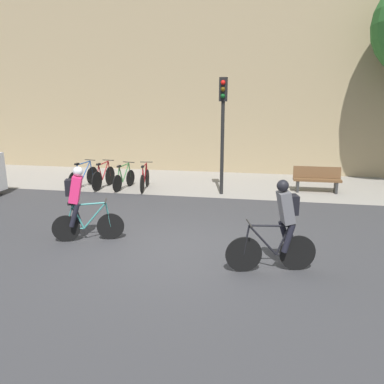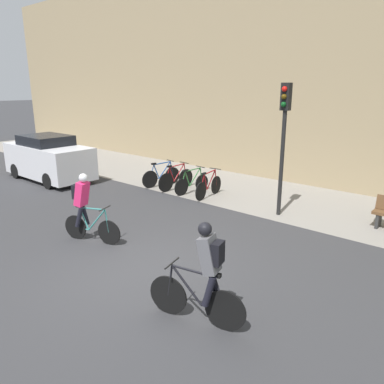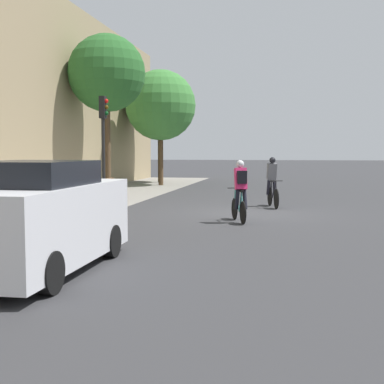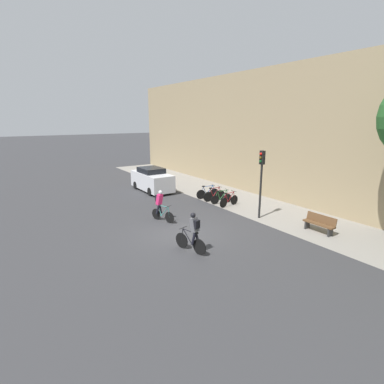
{
  "view_description": "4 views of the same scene",
  "coord_description": "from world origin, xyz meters",
  "px_view_note": "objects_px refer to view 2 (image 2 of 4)",
  "views": [
    {
      "loc": [
        1.72,
        -7.48,
        3.23
      ],
      "look_at": [
        0.02,
        1.73,
        0.87
      ],
      "focal_mm": 35.0,
      "sensor_mm": 36.0,
      "label": 1
    },
    {
      "loc": [
        5.49,
        -4.87,
        3.79
      ],
      "look_at": [
        -0.86,
        2.53,
        1.03
      ],
      "focal_mm": 35.0,
      "sensor_mm": 36.0,
      "label": 2
    },
    {
      "loc": [
        -17.23,
        -1.2,
        2.02
      ],
      "look_at": [
        -2.35,
        1.46,
        0.85
      ],
      "focal_mm": 50.0,
      "sensor_mm": 36.0,
      "label": 3
    },
    {
      "loc": [
        12.04,
        -7.27,
        5.61
      ],
      "look_at": [
        -2.24,
        2.19,
        1.39
      ],
      "focal_mm": 28.0,
      "sensor_mm": 36.0,
      "label": 4
    }
  ],
  "objects_px": {
    "cyclist_pink": "(85,205)",
    "parked_bike_1": "(176,179)",
    "parked_bike_0": "(161,176)",
    "parked_car": "(49,158)",
    "parked_bike_3": "(209,186)",
    "cyclist_grey": "(205,272)",
    "traffic_light_pole": "(284,126)",
    "parked_bike_2": "(192,183)"
  },
  "relations": [
    {
      "from": "parked_bike_3",
      "to": "parked_bike_0",
      "type": "bearing_deg",
      "value": 179.99
    },
    {
      "from": "cyclist_grey",
      "to": "parked_bike_3",
      "type": "bearing_deg",
      "value": 127.69
    },
    {
      "from": "cyclist_pink",
      "to": "parked_bike_3",
      "type": "bearing_deg",
      "value": 90.57
    },
    {
      "from": "cyclist_pink",
      "to": "parked_bike_1",
      "type": "distance_m",
      "value": 5.35
    },
    {
      "from": "cyclist_grey",
      "to": "parked_car",
      "type": "xyz_separation_m",
      "value": [
        -11.17,
        3.54,
        -0.05
      ]
    },
    {
      "from": "cyclist_pink",
      "to": "parked_bike_1",
      "type": "xyz_separation_m",
      "value": [
        -1.63,
        5.06,
        -0.53
      ]
    },
    {
      "from": "cyclist_grey",
      "to": "parked_bike_1",
      "type": "xyz_separation_m",
      "value": [
        -6.08,
        5.83,
        -0.53
      ]
    },
    {
      "from": "parked_bike_2",
      "to": "parked_bike_3",
      "type": "height_order",
      "value": "parked_bike_3"
    },
    {
      "from": "cyclist_grey",
      "to": "parked_bike_1",
      "type": "distance_m",
      "value": 8.43
    },
    {
      "from": "parked_car",
      "to": "parked_bike_0",
      "type": "bearing_deg",
      "value": 27.93
    },
    {
      "from": "cyclist_pink",
      "to": "cyclist_grey",
      "type": "relative_size",
      "value": 0.98
    },
    {
      "from": "parked_bike_1",
      "to": "cyclist_grey",
      "type": "bearing_deg",
      "value": -43.8
    },
    {
      "from": "cyclist_pink",
      "to": "traffic_light_pole",
      "type": "bearing_deg",
      "value": 61.18
    },
    {
      "from": "parked_bike_1",
      "to": "parked_bike_2",
      "type": "xyz_separation_m",
      "value": [
        0.79,
        -0.0,
        -0.03
      ]
    },
    {
      "from": "cyclist_grey",
      "to": "traffic_light_pole",
      "type": "relative_size",
      "value": 0.46
    },
    {
      "from": "parked_bike_0",
      "to": "parked_bike_1",
      "type": "relative_size",
      "value": 0.99
    },
    {
      "from": "parked_bike_2",
      "to": "traffic_light_pole",
      "type": "xyz_separation_m",
      "value": [
        3.57,
        -0.1,
        2.3
      ]
    },
    {
      "from": "parked_bike_3",
      "to": "parked_car",
      "type": "distance_m",
      "value": 7.07
    },
    {
      "from": "cyclist_grey",
      "to": "parked_bike_3",
      "type": "relative_size",
      "value": 1.06
    },
    {
      "from": "parked_bike_0",
      "to": "parked_car",
      "type": "xyz_separation_m",
      "value": [
        -4.31,
        -2.28,
        0.49
      ]
    },
    {
      "from": "parked_bike_1",
      "to": "parked_car",
      "type": "distance_m",
      "value": 5.61
    },
    {
      "from": "cyclist_pink",
      "to": "parked_bike_3",
      "type": "xyz_separation_m",
      "value": [
        -0.05,
        5.06,
        -0.55
      ]
    },
    {
      "from": "parked_bike_1",
      "to": "parked_car",
      "type": "relative_size",
      "value": 0.4
    },
    {
      "from": "cyclist_pink",
      "to": "traffic_light_pole",
      "type": "relative_size",
      "value": 0.45
    },
    {
      "from": "cyclist_grey",
      "to": "parked_car",
      "type": "distance_m",
      "value": 11.72
    },
    {
      "from": "cyclist_pink",
      "to": "parked_car",
      "type": "distance_m",
      "value": 7.28
    },
    {
      "from": "parked_bike_1",
      "to": "parked_car",
      "type": "xyz_separation_m",
      "value": [
        -5.1,
        -2.29,
        0.48
      ]
    },
    {
      "from": "cyclist_pink",
      "to": "cyclist_grey",
      "type": "xyz_separation_m",
      "value": [
        4.45,
        -0.76,
        -0.0
      ]
    },
    {
      "from": "cyclist_pink",
      "to": "parked_car",
      "type": "xyz_separation_m",
      "value": [
        -6.72,
        2.78,
        -0.05
      ]
    },
    {
      "from": "cyclist_grey",
      "to": "traffic_light_pole",
      "type": "xyz_separation_m",
      "value": [
        -1.72,
        5.73,
        1.73
      ]
    },
    {
      "from": "parked_bike_1",
      "to": "traffic_light_pole",
      "type": "relative_size",
      "value": 0.45
    },
    {
      "from": "cyclist_pink",
      "to": "parked_bike_0",
      "type": "relative_size",
      "value": 1.03
    },
    {
      "from": "parked_bike_0",
      "to": "cyclist_grey",
      "type": "bearing_deg",
      "value": -40.32
    },
    {
      "from": "parked_bike_0",
      "to": "parked_car",
      "type": "height_order",
      "value": "parked_car"
    },
    {
      "from": "cyclist_grey",
      "to": "parked_bike_1",
      "type": "height_order",
      "value": "cyclist_grey"
    },
    {
      "from": "parked_bike_3",
      "to": "traffic_light_pole",
      "type": "distance_m",
      "value": 3.6
    },
    {
      "from": "parked_bike_1",
      "to": "cyclist_pink",
      "type": "bearing_deg",
      "value": -72.2
    },
    {
      "from": "cyclist_grey",
      "to": "parked_bike_0",
      "type": "xyz_separation_m",
      "value": [
        -6.86,
        5.83,
        -0.54
      ]
    },
    {
      "from": "parked_bike_2",
      "to": "parked_bike_0",
      "type": "bearing_deg",
      "value": 179.98
    },
    {
      "from": "cyclist_pink",
      "to": "parked_bike_0",
      "type": "distance_m",
      "value": 5.64
    },
    {
      "from": "cyclist_pink",
      "to": "cyclist_grey",
      "type": "distance_m",
      "value": 4.51
    },
    {
      "from": "parked_bike_1",
      "to": "parked_bike_3",
      "type": "height_order",
      "value": "parked_bike_1"
    }
  ]
}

